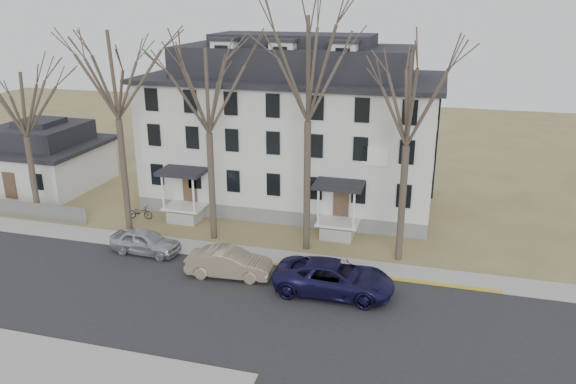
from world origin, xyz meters
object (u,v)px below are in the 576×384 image
(small_house, at_px, (44,159))
(bicycle_left, at_px, (140,213))
(tree_mid_left, at_px, (207,85))
(car_navy, at_px, (334,279))
(tree_center, at_px, (308,62))
(boarding_house, at_px, (293,130))
(tree_bungalow, at_px, (21,100))
(car_silver, at_px, (146,242))
(tree_mid_right, at_px, (410,94))
(tree_far_left, at_px, (114,69))
(car_tan, at_px, (229,264))

(small_house, xyz_separation_m, bicycle_left, (10.91, -4.60, -1.78))
(tree_mid_left, distance_m, car_navy, 13.26)
(small_house, height_order, tree_center, tree_center)
(boarding_house, distance_m, tree_bungalow, 18.17)
(car_silver, bearing_deg, tree_mid_right, -74.48)
(tree_far_left, relative_size, tree_mid_right, 1.08)
(bicycle_left, bearing_deg, tree_far_left, 177.86)
(tree_center, distance_m, bicycle_left, 16.17)
(tree_mid_right, relative_size, bicycle_left, 7.15)
(small_house, xyz_separation_m, tree_far_left, (11.00, -6.20, 8.09))
(tree_center, relative_size, car_tan, 3.17)
(boarding_house, bearing_deg, tree_bungalow, -152.99)
(car_tan, distance_m, car_navy, 5.84)
(tree_far_left, bearing_deg, car_silver, -46.79)
(tree_far_left, relative_size, car_silver, 3.24)
(boarding_house, xyz_separation_m, tree_far_left, (-9.00, -8.15, 4.96))
(tree_far_left, relative_size, bicycle_left, 7.70)
(car_silver, bearing_deg, car_tan, -100.54)
(boarding_house, xyz_separation_m, tree_mid_right, (8.50, -8.15, 4.22))
(tree_far_left, distance_m, tree_mid_right, 17.52)
(tree_far_left, xyz_separation_m, tree_mid_right, (17.50, 0.00, -0.74))
(boarding_house, height_order, car_navy, boarding_house)
(small_house, distance_m, car_silver, 16.92)
(tree_center, xyz_separation_m, car_silver, (-9.00, -3.19, -10.36))
(small_house, distance_m, car_navy, 28.00)
(tree_center, height_order, tree_mid_right, tree_center)
(car_silver, bearing_deg, tree_bungalow, 75.40)
(tree_far_left, height_order, car_tan, tree_far_left)
(tree_mid_right, relative_size, car_tan, 2.75)
(boarding_house, relative_size, small_house, 2.39)
(boarding_house, bearing_deg, tree_mid_right, -43.81)
(tree_mid_left, relative_size, tree_mid_right, 1.00)
(tree_mid_left, height_order, tree_center, tree_center)
(tree_mid_left, bearing_deg, boarding_house, 69.80)
(car_tan, bearing_deg, car_navy, -97.87)
(small_house, distance_m, bicycle_left, 11.97)
(tree_mid_right, height_order, car_silver, tree_mid_right)
(tree_mid_left, xyz_separation_m, tree_bungalow, (-13.00, 0.00, -1.48))
(car_tan, bearing_deg, bicycle_left, 50.65)
(boarding_house, xyz_separation_m, small_house, (-20.00, -1.96, -3.13))
(tree_center, bearing_deg, tree_mid_left, 180.00)
(car_silver, bearing_deg, car_navy, -95.46)
(tree_mid_left, height_order, tree_mid_right, same)
(tree_center, relative_size, tree_mid_right, 1.15)
(small_house, xyz_separation_m, tree_mid_left, (17.00, -6.20, 7.35))
(small_house, distance_m, tree_center, 25.41)
(boarding_house, height_order, tree_mid_left, tree_mid_left)
(tree_far_left, bearing_deg, tree_bungalow, 180.00)
(boarding_house, bearing_deg, bicycle_left, -144.19)
(tree_mid_left, bearing_deg, tree_mid_right, 0.00)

